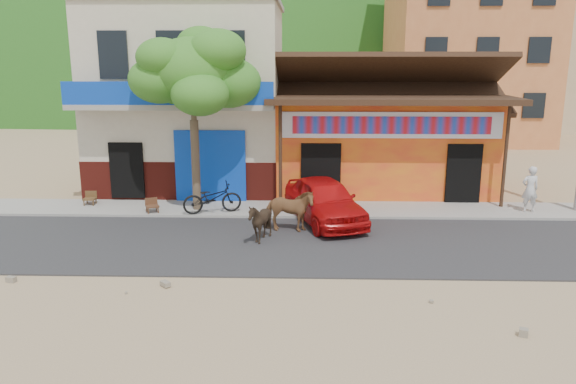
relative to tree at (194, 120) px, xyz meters
The scene contains 16 objects.
ground 8.03m from the tree, 51.58° to the right, with size 120.00×120.00×0.00m, color #9E825B.
road 6.45m from the tree, 35.66° to the right, with size 60.00×5.00×0.04m, color #28282B.
sidewalk 5.53m from the tree, ahead, with size 60.00×2.00×0.12m, color gray.
dance_club 7.93m from the tree, 32.47° to the left, with size 8.00×6.00×3.60m, color orange.
cafe_building 4.31m from the tree, 102.09° to the left, with size 7.00×6.00×7.00m, color beige.
apartment_front 22.90m from the tree, 53.23° to the left, with size 9.00×9.00×12.00m, color #CC723F.
apartment_rear 33.17m from the tree, 46.96° to the left, with size 8.00×8.00×10.00m, color tan.
hillside 64.97m from the tree, 85.90° to the left, with size 100.00×40.00×24.00m, color #194C14.
tree is the anchor object (origin of this frame).
cow_tan 4.55m from the tree, 34.89° to the right, with size 0.70×1.53×1.29m, color #94633B.
cow_dark 4.70m from the tree, 53.24° to the right, with size 0.94×1.06×1.16m, color black.
red_car 5.01m from the tree, 15.00° to the right, with size 1.66×4.13×1.41m, color red.
scooter 2.61m from the tree, 39.81° to the right, with size 0.67×1.93×1.01m, color black.
pedestrian 11.29m from the tree, ahead, with size 0.56×0.37×1.54m, color silver.
cafe_chair_left 4.64m from the tree, behind, with size 0.40×0.40×0.85m, color #463117, non-canonical shape.
cafe_chair_right 2.97m from the tree, 160.35° to the right, with size 0.41×0.41×0.87m, color #4C3019, non-canonical shape.
Camera 1 is at (-0.99, -12.46, 5.12)m, focal length 35.00 mm.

